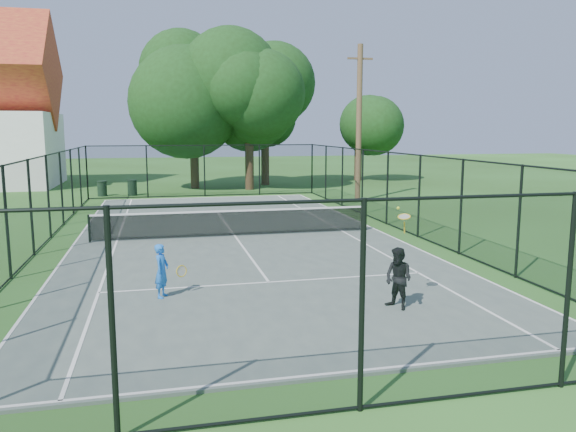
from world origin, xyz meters
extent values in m
plane|color=#2A4C1A|center=(0.00, 0.00, 0.00)|extent=(120.00, 120.00, 0.00)
cube|color=#4D5A56|center=(0.00, 0.00, 0.03)|extent=(11.00, 24.00, 0.06)
cylinder|color=black|center=(-5.00, 0.00, 0.53)|extent=(0.08, 0.08, 0.95)
cylinder|color=black|center=(5.00, 0.00, 0.53)|extent=(0.08, 0.08, 0.95)
cube|color=black|center=(0.00, 0.00, 0.53)|extent=(10.00, 0.03, 0.88)
cube|color=white|center=(0.00, 0.00, 0.98)|extent=(10.00, 0.05, 0.06)
cylinder|color=#332114|center=(-0.26, 17.70, 1.98)|extent=(0.56, 0.56, 3.96)
sphere|color=black|center=(-0.26, 17.70, 5.75)|extent=(7.15, 7.15, 7.15)
cylinder|color=#332114|center=(3.15, 16.09, 1.87)|extent=(0.56, 0.56, 3.75)
sphere|color=black|center=(3.15, 16.09, 5.43)|extent=(6.72, 6.72, 6.72)
cylinder|color=#332114|center=(4.72, 18.89, 1.92)|extent=(0.56, 0.56, 3.84)
sphere|color=black|center=(4.72, 18.89, 5.37)|extent=(6.10, 6.10, 6.10)
cylinder|color=#332114|center=(12.28, 20.73, 1.27)|extent=(0.56, 0.56, 2.54)
sphere|color=black|center=(12.28, 20.73, 3.65)|extent=(4.44, 4.44, 4.44)
cylinder|color=black|center=(-5.87, 14.43, 0.42)|extent=(0.54, 0.54, 0.84)
cylinder|color=black|center=(-5.87, 14.43, 0.86)|extent=(0.58, 0.58, 0.05)
cylinder|color=black|center=(-4.16, 14.38, 0.44)|extent=(0.54, 0.54, 0.89)
cylinder|color=black|center=(-4.16, 14.38, 0.91)|extent=(0.58, 0.58, 0.05)
cylinder|color=#4C3823|center=(7.99, 9.00, 4.17)|extent=(0.30, 0.30, 8.34)
cube|color=#4C3823|center=(7.99, 9.00, 7.59)|extent=(1.40, 0.10, 0.10)
imported|color=blue|center=(-2.63, -7.08, 0.68)|extent=(0.45, 0.53, 1.25)
torus|color=gold|center=(-2.18, -6.93, 0.61)|extent=(0.27, 0.18, 0.29)
cylinder|color=silver|center=(-2.18, -6.93, 0.61)|extent=(0.23, 0.15, 0.25)
imported|color=black|center=(2.31, -9.09, 0.73)|extent=(0.75, 0.81, 1.34)
torus|color=gold|center=(2.56, -8.74, 2.01)|extent=(0.30, 0.28, 0.14)
cylinder|color=silver|center=(2.56, -8.74, 2.01)|extent=(0.26, 0.24, 0.11)
sphere|color=#CCE526|center=(2.54, -8.45, 2.16)|extent=(0.07, 0.07, 0.07)
camera|label=1|loc=(-2.64, -19.92, 3.90)|focal=35.00mm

